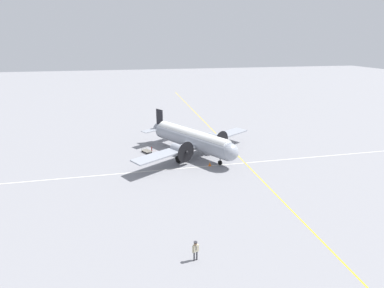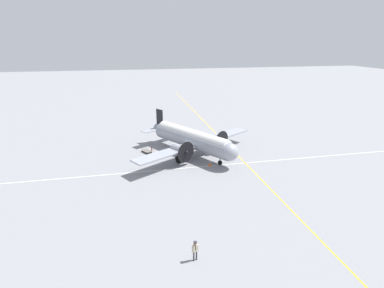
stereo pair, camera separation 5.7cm
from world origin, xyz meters
TOP-DOWN VIEW (x-y plane):
  - ground_plane at (0.00, 0.00)m, footprint 300.00×300.00m
  - apron_line_eastwest at (0.00, 6.91)m, footprint 120.00×0.16m
  - apron_line_northsouth at (5.10, 0.00)m, footprint 0.16×120.00m
  - airliner_main at (0.38, 0.23)m, footprint 17.17×20.51m
  - crew_foreground at (23.76, -4.78)m, footprint 0.37×0.59m
  - suitcase_near_door at (-2.95, -6.13)m, footprint 0.36×0.13m
  - baggage_cart at (-2.35, -6.99)m, footprint 1.99×1.77m
  - traffic_cone at (5.02, 1.56)m, footprint 0.43×0.43m

SIDE VIEW (x-z plane):
  - ground_plane at x=0.00m, z-range 0.00..0.00m
  - apron_line_eastwest at x=0.00m, z-range 0.00..0.01m
  - apron_line_northsouth at x=5.10m, z-range 0.00..0.01m
  - traffic_cone at x=5.02m, z-range -0.02..0.55m
  - baggage_cart at x=-2.35m, z-range -0.01..0.55m
  - suitcase_near_door at x=-2.95m, z-range -0.02..0.63m
  - crew_foreground at x=23.76m, z-range 0.23..2.03m
  - airliner_main at x=0.38m, z-range -0.40..5.56m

